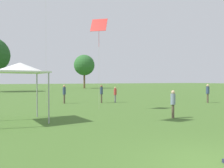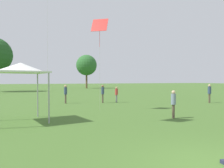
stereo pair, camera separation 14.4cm
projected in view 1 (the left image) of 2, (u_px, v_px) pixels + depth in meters
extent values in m
cylinder|color=brown|center=(64.00, 99.00, 20.93)|extent=(0.18, 0.18, 0.87)
cylinder|color=#334260|center=(64.00, 91.00, 20.92)|extent=(0.33, 0.33, 0.69)
sphere|color=tan|center=(64.00, 86.00, 20.91)|extent=(0.24, 0.24, 0.24)
cylinder|color=slate|center=(115.00, 99.00, 21.85)|extent=(0.22, 0.22, 0.77)
cylinder|color=#B23833|center=(115.00, 92.00, 21.84)|extent=(0.40, 0.40, 0.61)
sphere|color=tan|center=(115.00, 88.00, 21.83)|extent=(0.21, 0.21, 0.21)
cylinder|color=brown|center=(101.00, 99.00, 21.46)|extent=(0.22, 0.22, 0.87)
cylinder|color=#334260|center=(101.00, 91.00, 21.45)|extent=(0.40, 0.40, 0.69)
sphere|color=brown|center=(101.00, 86.00, 21.44)|extent=(0.24, 0.24, 0.24)
cylinder|color=brown|center=(208.00, 98.00, 21.60)|extent=(0.25, 0.25, 0.90)
cylinder|color=#334260|center=(208.00, 90.00, 21.58)|extent=(0.45, 0.45, 0.71)
sphere|color=#DBAD89|center=(208.00, 86.00, 21.58)|extent=(0.24, 0.24, 0.24)
cylinder|color=brown|center=(173.00, 111.00, 12.77)|extent=(0.20, 0.20, 0.80)
cylinder|color=gray|center=(173.00, 99.00, 12.76)|extent=(0.36, 0.36, 0.63)
sphere|color=#DBAD89|center=(173.00, 92.00, 12.76)|extent=(0.22, 0.22, 0.22)
cube|color=white|center=(20.00, 72.00, 11.47)|extent=(2.89, 2.89, 0.08)
cone|color=white|center=(20.00, 67.00, 11.46)|extent=(2.75, 2.75, 0.46)
cylinder|color=#99999E|center=(37.00, 96.00, 13.08)|extent=(0.07, 0.07, 2.61)
cylinder|color=#99999E|center=(49.00, 98.00, 11.16)|extent=(0.07, 0.07, 2.61)
cube|color=red|center=(99.00, 25.00, 15.93)|extent=(1.31, 1.20, 1.02)
cylinder|color=red|center=(99.00, 39.00, 15.94)|extent=(0.02, 0.02, 1.19)
cylinder|color=#BCB7A8|center=(99.00, 68.00, 15.97)|extent=(0.01, 0.01, 6.26)
cylinder|color=#BCB7A8|center=(46.00, 2.00, 21.31)|extent=(0.01, 0.01, 19.68)
cylinder|color=brown|center=(84.00, 80.00, 61.99)|extent=(0.51, 0.51, 5.00)
sphere|color=#2D662D|center=(84.00, 65.00, 61.93)|extent=(5.87, 5.87, 5.87)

